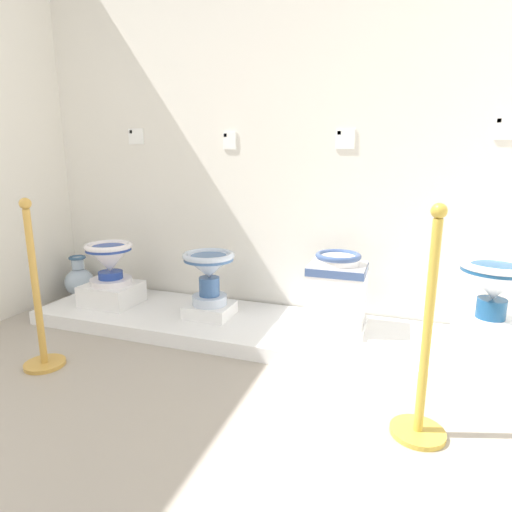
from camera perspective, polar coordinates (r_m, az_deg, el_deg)
ground_plane at (r=1.80m, az=-14.45°, el=-29.62°), size 6.06×5.43×0.02m
wall_back at (r=3.14m, az=5.05°, el=19.44°), size 4.26×0.06×3.10m
display_platform at (r=2.93m, az=2.28°, el=-10.05°), size 3.53×0.77×0.10m
plinth_block_tall_cobalt at (r=3.46m, az=-18.92°, el=-4.86°), size 0.39×0.35×0.16m
antique_toilet_tall_cobalt at (r=3.39m, az=-19.26°, el=-0.42°), size 0.35×0.35×0.32m
plinth_block_broad_patterned at (r=3.05m, az=-6.26°, el=-7.27°), size 0.32×0.28×0.09m
antique_toilet_broad_patterned at (r=2.96m, az=-6.40°, el=-1.77°), size 0.37×0.37×0.38m
plinth_block_slender_white at (r=2.90m, az=10.69°, el=-9.05°), size 0.39×0.38×0.05m
antique_toilet_slender_white at (r=2.81m, az=10.92°, el=-4.02°), size 0.37×0.31×0.46m
plinth_block_pale_glazed at (r=2.82m, az=28.84°, el=-9.78°), size 0.36×0.30×0.17m
antique_toilet_pale_glazed at (r=2.72m, az=29.60°, el=-3.31°), size 0.38×0.38×0.37m
info_placard_first at (r=3.64m, az=-15.96°, el=15.33°), size 0.14×0.01×0.12m
info_placard_second at (r=3.24m, az=-3.62°, el=15.38°), size 0.10×0.01×0.13m
info_placard_third at (r=3.01m, az=11.97°, el=15.29°), size 0.13×0.01×0.13m
info_placard_fourth at (r=3.03m, az=30.66°, el=14.76°), size 0.11×0.01×0.14m
decorative_vase_spare at (r=3.97m, az=-22.81°, el=-3.11°), size 0.24×0.24×0.38m
stanchion_post_near_left at (r=2.75m, az=-27.35°, el=-7.08°), size 0.23×0.23×0.99m
stanchion_post_near_right at (r=2.00m, az=21.79°, el=-13.82°), size 0.24×0.24×1.03m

